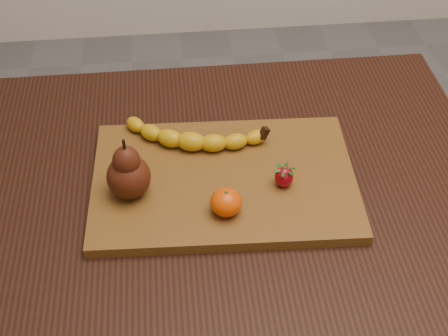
{
  "coord_description": "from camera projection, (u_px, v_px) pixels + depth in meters",
  "views": [
    {
      "loc": [
        -0.06,
        -0.78,
        1.53
      ],
      "look_at": [
        0.02,
        -0.01,
        0.8
      ],
      "focal_mm": 50.0,
      "sensor_mm": 36.0,
      "label": 1
    }
  ],
  "objects": [
    {
      "name": "pear",
      "position": [
        127.0,
        168.0,
        1.0
      ],
      "size": [
        0.09,
        0.09,
        0.11
      ],
      "primitive_type": null,
      "rotation": [
        0.0,
        0.0,
        0.27
      ],
      "color": "#461A0B",
      "rests_on": "cutting_board"
    },
    {
      "name": "cutting_board",
      "position": [
        224.0,
        181.0,
        1.08
      ],
      "size": [
        0.46,
        0.32,
        0.02
      ],
      "primitive_type": "cube",
      "rotation": [
        0.0,
        0.0,
        -0.04
      ],
      "color": "brown",
      "rests_on": "table"
    },
    {
      "name": "banana",
      "position": [
        191.0,
        142.0,
        1.11
      ],
      "size": [
        0.23,
        0.11,
        0.04
      ],
      "primitive_type": null,
      "rotation": [
        0.0,
        0.0,
        -0.26
      ],
      "color": "#C89A09",
      "rests_on": "cutting_board"
    },
    {
      "name": "strawberry",
      "position": [
        284.0,
        176.0,
        1.04
      ],
      "size": [
        0.04,
        0.04,
        0.04
      ],
      "primitive_type": null,
      "rotation": [
        0.0,
        0.0,
        0.14
      ],
      "color": "#950411",
      "rests_on": "cutting_board"
    },
    {
      "name": "table",
      "position": [
        211.0,
        217.0,
        1.16
      ],
      "size": [
        1.0,
        0.7,
        0.76
      ],
      "color": "black",
      "rests_on": "ground"
    },
    {
      "name": "mandarin",
      "position": [
        226.0,
        202.0,
        0.99
      ],
      "size": [
        0.06,
        0.06,
        0.04
      ],
      "primitive_type": "ellipsoid",
      "rotation": [
        0.0,
        0.0,
        -0.13
      ],
      "color": "#DA4402",
      "rests_on": "cutting_board"
    }
  ]
}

